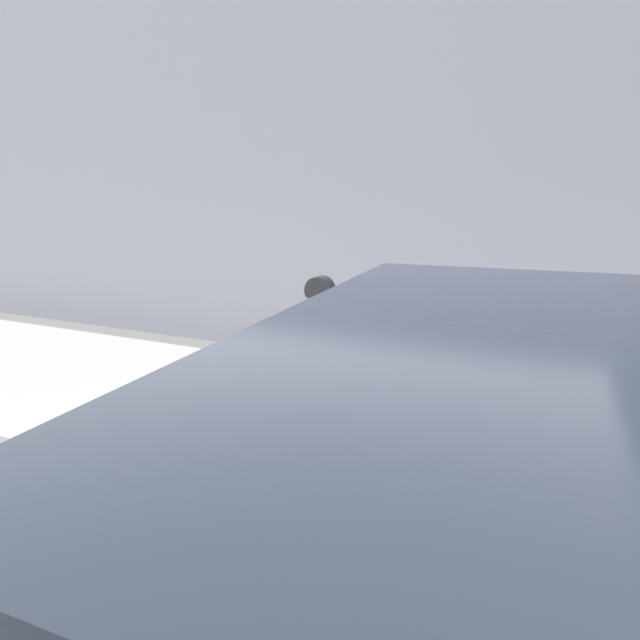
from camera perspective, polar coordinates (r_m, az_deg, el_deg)
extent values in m
cube|color=#ADAAA3|center=(4.42, 10.07, -13.80)|extent=(24.00, 2.80, 0.14)
cube|color=gray|center=(6.28, 16.81, 21.02)|extent=(24.00, 0.30, 5.93)
cylinder|color=slate|center=(3.51, 0.00, -11.02)|extent=(0.08, 0.08, 0.96)
cube|color=slate|center=(3.29, 0.00, -0.50)|extent=(0.18, 0.13, 0.36)
cube|color=gray|center=(3.23, -0.49, -0.29)|extent=(0.10, 0.01, 0.13)
cylinder|color=black|center=(3.24, 0.00, 3.45)|extent=(0.18, 0.10, 0.18)
cylinder|color=black|center=(2.57, 9.46, -30.07)|extent=(0.64, 0.25, 0.63)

